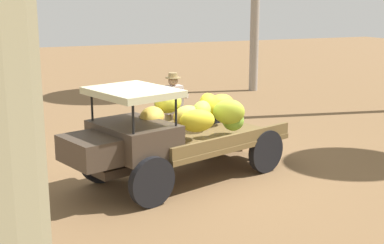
# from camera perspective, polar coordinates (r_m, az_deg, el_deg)

# --- Properties ---
(ground_plane) EXTENTS (60.00, 60.00, 0.00)m
(ground_plane) POSITION_cam_1_polar(r_m,az_deg,el_deg) (10.53, -1.42, -5.66)
(ground_plane) COLOR brown
(truck) EXTENTS (4.66, 2.82, 1.87)m
(truck) POSITION_cam_1_polar(r_m,az_deg,el_deg) (9.92, -2.39, -1.19)
(truck) COLOR #3F3328
(truck) RESTS_ON ground
(farmer) EXTENTS (0.52, 0.48, 1.80)m
(farmer) POSITION_cam_1_polar(r_m,az_deg,el_deg) (11.84, -2.01, 1.60)
(farmer) COLOR olive
(farmer) RESTS_ON ground
(wooden_crate) EXTENTS (0.63, 0.58, 0.41)m
(wooden_crate) POSITION_cam_1_polar(r_m,az_deg,el_deg) (12.27, 4.26, -1.98)
(wooden_crate) COLOR #886948
(wooden_crate) RESTS_ON ground
(loose_banana_bunch) EXTENTS (0.67, 0.66, 0.35)m
(loose_banana_bunch) POSITION_cam_1_polar(r_m,az_deg,el_deg) (12.75, -2.67, -1.52)
(loose_banana_bunch) COLOR gold
(loose_banana_bunch) RESTS_ON ground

